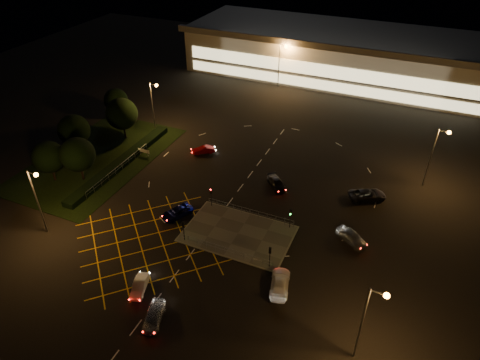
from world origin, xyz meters
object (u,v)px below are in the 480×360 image
at_px(signal_ne, 291,215).
at_px(car_far_dkgrey, 277,183).
at_px(signal_sw, 183,227).
at_px(car_approach_white, 280,283).
at_px(car_right_silver, 352,237).
at_px(car_circ_red, 203,150).
at_px(signal_se, 270,253).
at_px(car_near_silver, 154,315).
at_px(signal_nw, 211,193).
at_px(car_queue_white, 140,286).
at_px(car_left_blue, 177,212).
at_px(car_east_grey, 367,195).

bearing_deg(signal_ne, car_far_dkgrey, 119.99).
height_order(signal_sw, car_approach_white, signal_sw).
xyz_separation_m(car_far_dkgrey, car_approach_white, (7.16, -19.05, 0.10)).
relative_size(car_right_silver, car_circ_red, 1.22).
height_order(car_far_dkgrey, car_circ_red, car_far_dkgrey).
bearing_deg(car_right_silver, car_far_dkgrey, 91.61).
bearing_deg(signal_se, car_near_silver, 54.89).
height_order(signal_sw, signal_se, same).
bearing_deg(signal_nw, car_near_silver, -80.75).
distance_m(signal_ne, car_far_dkgrey, 9.95).
bearing_deg(signal_ne, signal_nw, 180.00).
relative_size(car_near_silver, car_approach_white, 0.84).
bearing_deg(car_right_silver, signal_ne, 126.90).
relative_size(car_near_silver, car_queue_white, 1.14).
distance_m(car_circ_red, car_approach_white, 32.56).
bearing_deg(signal_nw, signal_sw, -90.00).
height_order(signal_ne, car_left_blue, signal_ne).
bearing_deg(signal_se, car_east_grey, -114.36).
bearing_deg(car_left_blue, car_far_dkgrey, 75.02).
xyz_separation_m(signal_sw, car_far_dkgrey, (7.10, 16.47, -1.70)).
relative_size(signal_se, signal_ne, 1.00).
bearing_deg(car_near_silver, signal_ne, 49.42).
distance_m(signal_se, car_approach_white, 3.78).
bearing_deg(car_far_dkgrey, signal_sw, -155.55).
relative_size(signal_sw, car_far_dkgrey, 0.68).
xyz_separation_m(signal_se, car_left_blue, (-15.50, 4.05, -1.72)).
distance_m(signal_se, signal_nw, 14.41).
height_order(signal_nw, car_approach_white, signal_nw).
bearing_deg(car_approach_white, signal_nw, -50.27).
distance_m(signal_ne, car_east_grey, 14.02).
bearing_deg(car_far_dkgrey, car_queue_white, -148.66).
relative_size(car_queue_white, car_east_grey, 0.70).
bearing_deg(signal_sw, car_far_dkgrey, -113.32).
distance_m(signal_ne, car_circ_red, 24.08).
height_order(car_left_blue, car_far_dkgrey, car_far_dkgrey).
bearing_deg(signal_sw, signal_nw, -90.00).
distance_m(signal_nw, car_queue_white, 17.52).
bearing_deg(car_far_dkgrey, car_left_blue, -172.72).
distance_m(signal_nw, signal_ne, 12.00).
xyz_separation_m(car_near_silver, car_left_blue, (-6.81, 16.41, -0.11)).
bearing_deg(car_far_dkgrey, signal_nw, -172.15).
distance_m(car_left_blue, car_right_silver, 24.28).
distance_m(signal_nw, car_approach_white, 17.82).
height_order(signal_nw, signal_ne, same).
bearing_deg(car_right_silver, signal_nw, 124.05).
relative_size(signal_ne, car_circ_red, 0.84).
relative_size(car_far_dkgrey, car_right_silver, 1.00).
height_order(signal_nw, car_right_silver, signal_nw).
xyz_separation_m(signal_nw, car_circ_red, (-8.17, 13.04, -1.75)).
height_order(car_left_blue, car_right_silver, car_right_silver).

